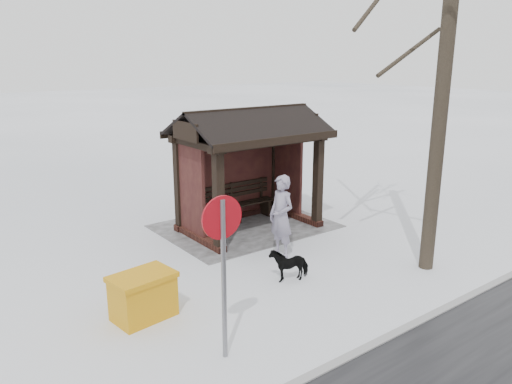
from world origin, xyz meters
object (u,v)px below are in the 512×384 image
(dog, at_px, (289,264))
(road_sign, at_px, (223,244))
(grit_bin, at_px, (143,296))
(bus_shelter, at_px, (246,144))
(pedestrian, at_px, (281,216))

(dog, xyz_separation_m, road_sign, (2.49, 1.45, 1.44))
(dog, distance_m, grit_bin, 2.97)
(road_sign, bearing_deg, bus_shelter, -126.80)
(dog, relative_size, grit_bin, 0.68)
(pedestrian, distance_m, grit_bin, 3.69)
(pedestrian, distance_m, dog, 1.33)
(bus_shelter, bearing_deg, dog, 69.30)
(road_sign, bearing_deg, grit_bin, -72.95)
(pedestrian, xyz_separation_m, dog, (0.63, 1.01, -0.59))
(dog, height_order, grit_bin, grit_bin)
(grit_bin, distance_m, road_sign, 2.26)
(dog, height_order, road_sign, road_sign)
(bus_shelter, distance_m, road_sign, 5.81)
(pedestrian, relative_size, road_sign, 0.75)
(pedestrian, height_order, grit_bin, pedestrian)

